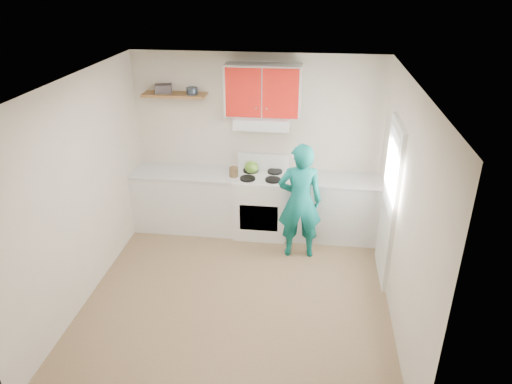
# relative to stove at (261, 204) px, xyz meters

# --- Properties ---
(floor) EXTENTS (3.80, 3.80, 0.00)m
(floor) POSITION_rel_stove_xyz_m (-0.10, -1.57, -0.46)
(floor) COLOR brown
(floor) RESTS_ON ground
(ceiling) EXTENTS (3.60, 3.80, 0.04)m
(ceiling) POSITION_rel_stove_xyz_m (-0.10, -1.57, 2.14)
(ceiling) COLOR white
(ceiling) RESTS_ON floor
(back_wall) EXTENTS (3.60, 0.04, 2.60)m
(back_wall) POSITION_rel_stove_xyz_m (-0.10, 0.32, 0.84)
(back_wall) COLOR beige
(back_wall) RESTS_ON floor
(front_wall) EXTENTS (3.60, 0.04, 2.60)m
(front_wall) POSITION_rel_stove_xyz_m (-0.10, -3.47, 0.84)
(front_wall) COLOR beige
(front_wall) RESTS_ON floor
(left_wall) EXTENTS (0.04, 3.80, 2.60)m
(left_wall) POSITION_rel_stove_xyz_m (-1.90, -1.57, 0.84)
(left_wall) COLOR beige
(left_wall) RESTS_ON floor
(right_wall) EXTENTS (0.04, 3.80, 2.60)m
(right_wall) POSITION_rel_stove_xyz_m (1.70, -1.57, 0.84)
(right_wall) COLOR beige
(right_wall) RESTS_ON floor
(door) EXTENTS (0.05, 0.85, 2.05)m
(door) POSITION_rel_stove_xyz_m (1.68, -0.88, 0.56)
(door) COLOR white
(door) RESTS_ON floor
(door_glass) EXTENTS (0.01, 0.55, 0.95)m
(door_glass) POSITION_rel_stove_xyz_m (1.65, -0.88, 0.99)
(door_glass) COLOR white
(door_glass) RESTS_ON door
(counter_left) EXTENTS (1.52, 0.60, 0.90)m
(counter_left) POSITION_rel_stove_xyz_m (-1.14, 0.02, -0.01)
(counter_left) COLOR silver
(counter_left) RESTS_ON floor
(counter_right) EXTENTS (1.32, 0.60, 0.90)m
(counter_right) POSITION_rel_stove_xyz_m (1.04, 0.02, -0.01)
(counter_right) COLOR silver
(counter_right) RESTS_ON floor
(stove) EXTENTS (0.76, 0.65, 0.92)m
(stove) POSITION_rel_stove_xyz_m (0.00, 0.00, 0.00)
(stove) COLOR white
(stove) RESTS_ON floor
(range_hood) EXTENTS (0.76, 0.44, 0.15)m
(range_hood) POSITION_rel_stove_xyz_m (0.00, 0.10, 1.24)
(range_hood) COLOR silver
(range_hood) RESTS_ON back_wall
(upper_cabinets) EXTENTS (1.02, 0.33, 0.70)m
(upper_cabinets) POSITION_rel_stove_xyz_m (0.00, 0.16, 1.66)
(upper_cabinets) COLOR #B4180F
(upper_cabinets) RESTS_ON back_wall
(shelf) EXTENTS (0.90, 0.30, 0.04)m
(shelf) POSITION_rel_stove_xyz_m (-1.25, 0.18, 1.56)
(shelf) COLOR brown
(shelf) RESTS_ON back_wall
(books) EXTENTS (0.26, 0.22, 0.12)m
(books) POSITION_rel_stove_xyz_m (-1.41, 0.18, 1.64)
(books) COLOR #40383B
(books) RESTS_ON shelf
(tin) EXTENTS (0.20, 0.20, 0.09)m
(tin) POSITION_rel_stove_xyz_m (-0.99, 0.16, 1.62)
(tin) COLOR #333D4C
(tin) RESTS_ON shelf
(kettle) EXTENTS (0.26, 0.26, 0.18)m
(kettle) POSITION_rel_stove_xyz_m (-0.16, 0.10, 0.55)
(kettle) COLOR #5B9228
(kettle) RESTS_ON stove
(crock) EXTENTS (0.15, 0.15, 0.16)m
(crock) POSITION_rel_stove_xyz_m (-0.39, -0.06, 0.52)
(crock) COLOR #4B3821
(crock) RESTS_ON counter_left
(cutting_board) EXTENTS (0.34, 0.26, 0.02)m
(cutting_board) POSITION_rel_stove_xyz_m (0.64, -0.08, 0.45)
(cutting_board) COLOR olive
(cutting_board) RESTS_ON counter_right
(silicone_mat) EXTENTS (0.31, 0.27, 0.01)m
(silicone_mat) POSITION_rel_stove_xyz_m (1.35, 0.05, 0.44)
(silicone_mat) COLOR #B41212
(silicone_mat) RESTS_ON counter_right
(person) EXTENTS (0.63, 0.45, 1.63)m
(person) POSITION_rel_stove_xyz_m (0.58, -0.55, 0.36)
(person) COLOR #0A615A
(person) RESTS_ON floor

